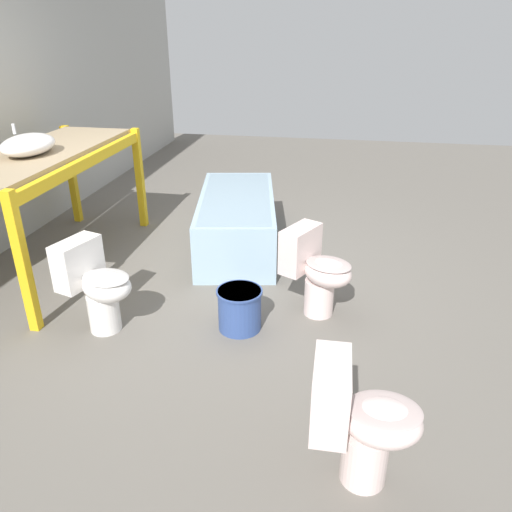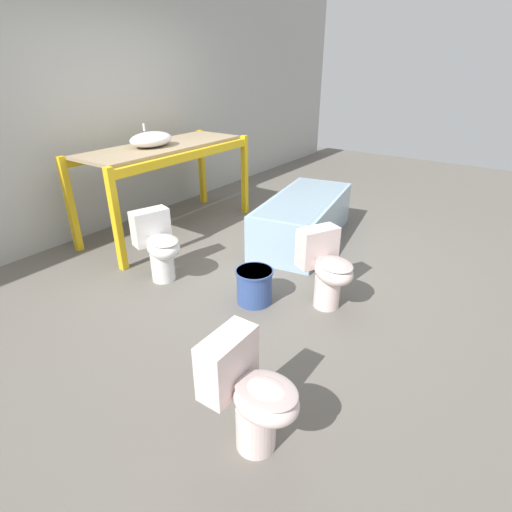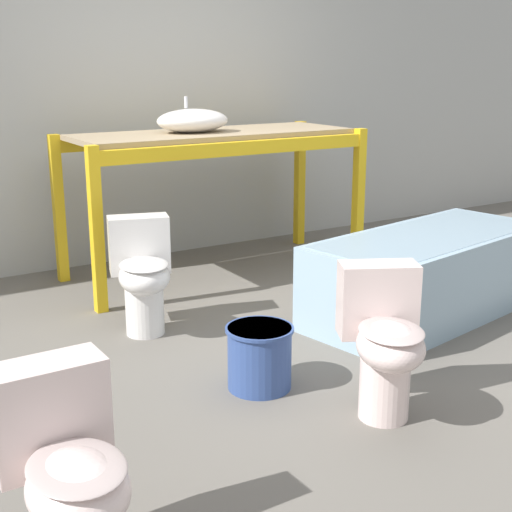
{
  "view_description": "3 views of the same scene",
  "coord_description": "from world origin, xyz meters",
  "px_view_note": "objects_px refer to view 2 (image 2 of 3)",
  "views": [
    {
      "loc": [
        -3.55,
        -1.17,
        2.0
      ],
      "look_at": [
        -0.45,
        -0.62,
        0.52
      ],
      "focal_mm": 35.0,
      "sensor_mm": 36.0,
      "label": 1
    },
    {
      "loc": [
        -3.0,
        -2.25,
        1.9
      ],
      "look_at": [
        -0.64,
        -0.58,
        0.48
      ],
      "focal_mm": 28.0,
      "sensor_mm": 36.0,
      "label": 2
    },
    {
      "loc": [
        -2.26,
        -3.18,
        1.52
      ],
      "look_at": [
        -0.6,
        -0.52,
        0.66
      ],
      "focal_mm": 50.0,
      "sensor_mm": 36.0,
      "label": 3
    }
  ],
  "objects_px": {
    "bathtub_main": "(303,216)",
    "toilet_far": "(326,267)",
    "toilet_extra": "(159,245)",
    "sink_basin": "(151,139)",
    "bucket_white": "(254,285)",
    "toilet_near": "(250,393)"
  },
  "relations": [
    {
      "from": "bathtub_main",
      "to": "toilet_near",
      "type": "distance_m",
      "value": 2.84
    },
    {
      "from": "bucket_white",
      "to": "bathtub_main",
      "type": "bearing_deg",
      "value": 12.87
    },
    {
      "from": "bathtub_main",
      "to": "toilet_far",
      "type": "xyz_separation_m",
      "value": [
        -1.11,
        -0.84,
        0.06
      ]
    },
    {
      "from": "toilet_near",
      "to": "toilet_far",
      "type": "height_order",
      "value": "same"
    },
    {
      "from": "sink_basin",
      "to": "bathtub_main",
      "type": "distance_m",
      "value": 1.9
    },
    {
      "from": "sink_basin",
      "to": "toilet_extra",
      "type": "xyz_separation_m",
      "value": [
        -0.77,
        -0.85,
        -0.77
      ]
    },
    {
      "from": "sink_basin",
      "to": "toilet_extra",
      "type": "distance_m",
      "value": 1.38
    },
    {
      "from": "sink_basin",
      "to": "toilet_near",
      "type": "xyz_separation_m",
      "value": [
        -1.78,
        -2.64,
        -0.77
      ]
    },
    {
      "from": "sink_basin",
      "to": "bucket_white",
      "type": "bearing_deg",
      "value": -108.17
    },
    {
      "from": "bathtub_main",
      "to": "toilet_near",
      "type": "xyz_separation_m",
      "value": [
        -2.6,
        -1.14,
        0.06
      ]
    },
    {
      "from": "toilet_far",
      "to": "toilet_extra",
      "type": "bearing_deg",
      "value": 135.57
    },
    {
      "from": "toilet_far",
      "to": "bucket_white",
      "type": "height_order",
      "value": "toilet_far"
    },
    {
      "from": "bathtub_main",
      "to": "toilet_far",
      "type": "relative_size",
      "value": 2.67
    },
    {
      "from": "sink_basin",
      "to": "toilet_near",
      "type": "bearing_deg",
      "value": -123.89
    },
    {
      "from": "bathtub_main",
      "to": "toilet_extra",
      "type": "distance_m",
      "value": 1.73
    },
    {
      "from": "sink_basin",
      "to": "bathtub_main",
      "type": "xyz_separation_m",
      "value": [
        0.83,
        -1.5,
        -0.83
      ]
    },
    {
      "from": "toilet_near",
      "to": "bucket_white",
      "type": "relative_size",
      "value": 2.0
    },
    {
      "from": "toilet_far",
      "to": "toilet_extra",
      "type": "relative_size",
      "value": 1.0
    },
    {
      "from": "toilet_extra",
      "to": "bucket_white",
      "type": "relative_size",
      "value": 2.0
    },
    {
      "from": "toilet_near",
      "to": "toilet_extra",
      "type": "xyz_separation_m",
      "value": [
        1.0,
        1.79,
        0.0
      ]
    },
    {
      "from": "toilet_extra",
      "to": "bucket_white",
      "type": "xyz_separation_m",
      "value": [
        0.17,
        -0.98,
        -0.19
      ]
    },
    {
      "from": "sink_basin",
      "to": "toilet_far",
      "type": "height_order",
      "value": "sink_basin"
    }
  ]
}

